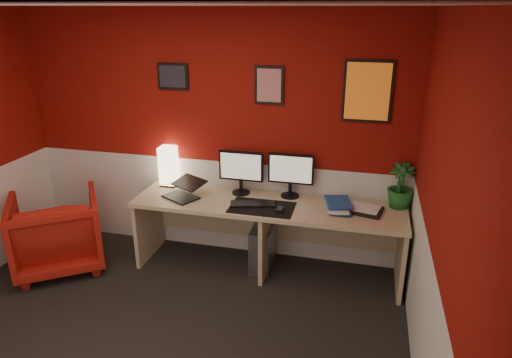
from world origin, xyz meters
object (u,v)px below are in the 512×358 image
zen_tray (362,210)px  armchair (57,232)px  potted_plant (401,185)px  monitor_left (241,166)px  monitor_right (291,169)px  desk (267,238)px  shoji_lamp (169,167)px  laptop (180,187)px  pc_tower (263,246)px

zen_tray → armchair: 3.01m
potted_plant → armchair: 3.38m
monitor_left → armchair: monitor_left is taller
monitor_right → armchair: monitor_right is taller
desk → potted_plant: 1.36m
monitor_right → zen_tray: 0.78m
desk → zen_tray: bearing=2.8°
desk → armchair: (-2.06, -0.42, 0.02)m
shoji_lamp → monitor_left: size_ratio=0.69×
zen_tray → potted_plant: size_ratio=0.81×
monitor_left → armchair: (-1.75, -0.61, -0.64)m
monitor_left → monitor_right: same height
laptop → armchair: bearing=-134.9°
shoji_lamp → pc_tower: size_ratio=0.89×
monitor_left → pc_tower: 0.84m
monitor_right → zen_tray: monitor_right is taller
zen_tray → pc_tower: bearing=178.1°
monitor_left → armchair: 1.96m
monitor_left → potted_plant: monitor_left is taller
desk → shoji_lamp: (-1.11, 0.23, 0.56)m
desk → monitor_left: 0.75m
monitor_right → pc_tower: size_ratio=1.29×
shoji_lamp → armchair: size_ratio=0.48×
laptop → pc_tower: 1.02m
zen_tray → armchair: armchair is taller
laptop → pc_tower: size_ratio=0.73×
armchair → zen_tray: bearing=153.4°
desk → shoji_lamp: shoji_lamp is taller
potted_plant → pc_tower: 1.47m
zen_tray → laptop: bearing=-176.4°
potted_plant → pc_tower: size_ratio=0.96×
monitor_left → monitor_right: 0.50m
monitor_right → potted_plant: (1.03, -0.00, -0.07)m
monitor_left → shoji_lamp: bearing=177.4°
shoji_lamp → zen_tray: shoji_lamp is taller
desk → potted_plant: potted_plant is taller
monitor_left → pc_tower: (0.26, -0.12, -0.80)m
desk → monitor_left: size_ratio=4.48×
monitor_right → monitor_left: bearing=-176.0°
laptop → monitor_right: bearing=44.7°
monitor_right → zen_tray: (0.71, -0.19, -0.28)m
desk → monitor_right: size_ratio=4.48×
laptop → potted_plant: potted_plant is taller
desk → potted_plant: size_ratio=6.03×
monitor_left → zen_tray: monitor_left is taller
potted_plant → zen_tray: bearing=-150.6°
monitor_right → potted_plant: bearing=-0.2°
desk → pc_tower: size_ratio=5.78×
pc_tower → desk: bearing=-53.3°
desk → potted_plant: bearing=10.6°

